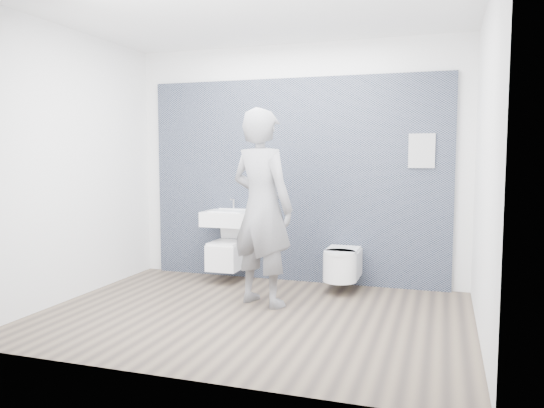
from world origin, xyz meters
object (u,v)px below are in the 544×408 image
(toilet_square, at_px, (228,253))
(toilet_rounded, at_px, (342,264))
(washbasin, at_px, (229,218))
(visitor, at_px, (262,208))

(toilet_square, xyz_separation_m, toilet_rounded, (1.38, -0.06, -0.03))
(washbasin, bearing_deg, visitor, -49.91)
(washbasin, xyz_separation_m, toilet_square, (-0.00, -0.04, -0.42))
(washbasin, relative_size, toilet_square, 0.82)
(visitor, bearing_deg, toilet_square, -28.17)
(toilet_square, height_order, visitor, visitor)
(washbasin, bearing_deg, toilet_square, -90.00)
(washbasin, distance_m, toilet_rounded, 1.46)
(toilet_square, height_order, toilet_rounded, toilet_square)
(toilet_square, relative_size, toilet_rounded, 1.14)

